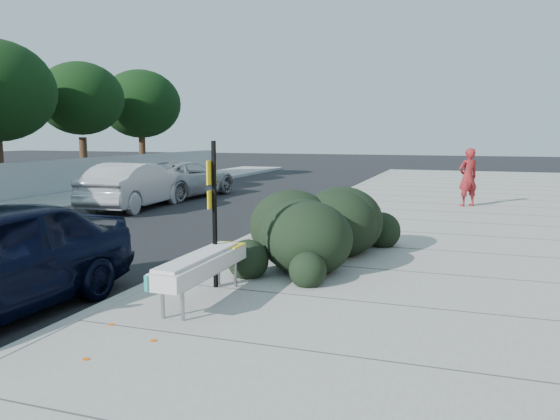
{
  "coord_description": "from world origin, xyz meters",
  "views": [
    {
      "loc": [
        4.8,
        -7.62,
        2.57
      ],
      "look_at": [
        1.18,
        2.94,
        1.0
      ],
      "focal_mm": 35.0,
      "sensor_mm": 36.0,
      "label": 1
    }
  ],
  "objects_px": {
    "sign_post": "(214,205)",
    "pedestrian": "(468,177)",
    "wagon_silver": "(135,185)",
    "bike_rack": "(263,219)",
    "bench": "(202,265)",
    "suv_silver": "(183,179)"
  },
  "relations": [
    {
      "from": "bike_rack",
      "to": "wagon_silver",
      "type": "bearing_deg",
      "value": 130.12
    },
    {
      "from": "suv_silver",
      "to": "wagon_silver",
      "type": "bearing_deg",
      "value": 99.66
    },
    {
      "from": "bench",
      "to": "wagon_silver",
      "type": "bearing_deg",
      "value": 128.68
    },
    {
      "from": "wagon_silver",
      "to": "suv_silver",
      "type": "distance_m",
      "value": 3.72
    },
    {
      "from": "suv_silver",
      "to": "bench",
      "type": "bearing_deg",
      "value": 126.85
    },
    {
      "from": "sign_post",
      "to": "wagon_silver",
      "type": "relative_size",
      "value": 0.48
    },
    {
      "from": "suv_silver",
      "to": "pedestrian",
      "type": "height_order",
      "value": "pedestrian"
    },
    {
      "from": "bench",
      "to": "pedestrian",
      "type": "xyz_separation_m",
      "value": [
        3.61,
        12.35,
        0.44
      ]
    },
    {
      "from": "sign_post",
      "to": "wagon_silver",
      "type": "distance_m",
      "value": 11.08
    },
    {
      "from": "bench",
      "to": "pedestrian",
      "type": "distance_m",
      "value": 12.87
    },
    {
      "from": "wagon_silver",
      "to": "pedestrian",
      "type": "distance_m",
      "value": 11.31
    },
    {
      "from": "bike_rack",
      "to": "pedestrian",
      "type": "distance_m",
      "value": 9.18
    },
    {
      "from": "bike_rack",
      "to": "suv_silver",
      "type": "relative_size",
      "value": 0.17
    },
    {
      "from": "sign_post",
      "to": "pedestrian",
      "type": "height_order",
      "value": "sign_post"
    },
    {
      "from": "sign_post",
      "to": "suv_silver",
      "type": "bearing_deg",
      "value": 126.04
    },
    {
      "from": "bike_rack",
      "to": "bench",
      "type": "bearing_deg",
      "value": -94.18
    },
    {
      "from": "bike_rack",
      "to": "pedestrian",
      "type": "relative_size",
      "value": 0.46
    },
    {
      "from": "bench",
      "to": "suv_silver",
      "type": "distance_m",
      "value": 14.89
    },
    {
      "from": "bench",
      "to": "pedestrian",
      "type": "bearing_deg",
      "value": 74.15
    },
    {
      "from": "wagon_silver",
      "to": "sign_post",
      "type": "bearing_deg",
      "value": 125.87
    },
    {
      "from": "suv_silver",
      "to": "pedestrian",
      "type": "xyz_separation_m",
      "value": [
        11.03,
        -0.57,
        0.39
      ]
    },
    {
      "from": "bench",
      "to": "pedestrian",
      "type": "relative_size",
      "value": 1.15
    }
  ]
}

